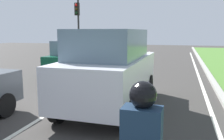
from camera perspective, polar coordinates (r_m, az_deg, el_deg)
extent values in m
plane|color=#383533|center=(11.64, 2.09, -2.03)|extent=(60.00, 60.00, 0.00)
cube|color=silver|center=(11.82, -1.21, -1.83)|extent=(0.12, 32.00, 0.01)
cube|color=silver|center=(11.34, 20.05, -2.85)|extent=(0.12, 32.00, 0.01)
cube|color=#9E9B93|center=(11.38, 22.57, -2.67)|extent=(0.24, 48.00, 0.12)
cube|color=silver|center=(7.11, -0.31, -1.51)|extent=(1.98, 4.54, 1.10)
cube|color=slate|center=(6.85, -0.69, 6.10)|extent=(1.75, 2.73, 0.80)
cylinder|color=black|center=(8.91, -2.73, -2.96)|extent=(0.23, 0.76, 0.76)
cylinder|color=black|center=(8.49, 8.46, -3.65)|extent=(0.23, 0.76, 0.76)
cylinder|color=black|center=(6.21, -12.44, -8.51)|extent=(0.23, 0.76, 0.76)
cylinder|color=black|center=(5.59, 3.62, -10.29)|extent=(0.23, 0.76, 0.76)
cylinder|color=black|center=(7.04, -23.79, -7.50)|extent=(0.24, 0.65, 0.64)
cube|color=#0C472D|center=(12.57, -8.46, 1.94)|extent=(1.77, 3.75, 0.80)
cube|color=slate|center=(12.28, -9.06, 5.22)|extent=(1.54, 1.95, 0.68)
cylinder|color=black|center=(14.07, -8.90, 1.03)|extent=(0.24, 0.61, 0.60)
cylinder|color=black|center=(13.46, -3.16, 0.77)|extent=(0.24, 0.61, 0.60)
cylinder|color=black|center=(11.91, -14.36, -0.59)|extent=(0.24, 0.61, 0.60)
cylinder|color=black|center=(11.18, -7.81, -1.00)|extent=(0.24, 0.61, 0.60)
cube|color=#192D47|center=(2.58, 6.95, -14.99)|extent=(0.41, 0.27, 0.60)
sphere|color=black|center=(2.47, 7.26, -5.78)|extent=(0.28, 0.28, 0.28)
cylinder|color=#2D2D2D|center=(18.72, -7.80, 9.18)|extent=(0.14, 0.14, 4.62)
cube|color=black|center=(18.61, -8.16, 13.89)|extent=(0.32, 0.24, 0.90)
sphere|color=red|center=(18.52, -8.35, 14.78)|extent=(0.20, 0.20, 0.20)
sphere|color=#382B0C|center=(18.49, -8.33, 13.92)|extent=(0.20, 0.20, 0.20)
sphere|color=black|center=(18.47, -8.31, 13.05)|extent=(0.20, 0.20, 0.20)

